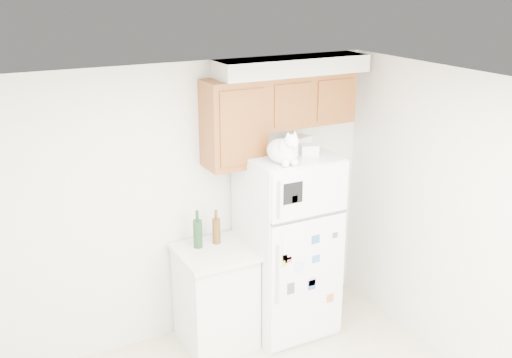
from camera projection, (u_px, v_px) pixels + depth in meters
room_shell at (289, 232)px, 3.68m from camera, size 3.84×4.04×2.52m
refrigerator at (287, 244)px, 5.44m from camera, size 0.76×0.78×1.70m
base_counter at (216, 296)px, 5.33m from camera, size 0.64×0.64×0.92m
cat at (284, 150)px, 4.90m from camera, size 0.29×0.43×0.30m
storage_box_back at (300, 142)px, 5.38m from camera, size 0.21×0.18×0.10m
storage_box_front at (309, 150)px, 5.15m from camera, size 0.18×0.16×0.09m
bottle_green at (198, 229)px, 5.17m from camera, size 0.08×0.08×0.34m
bottle_amber at (216, 227)px, 5.25m from camera, size 0.07×0.07×0.31m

